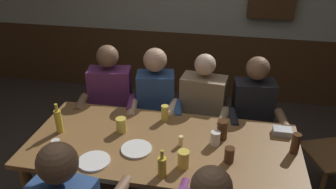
% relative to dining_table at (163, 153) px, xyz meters
% --- Properties ---
extents(back_wall_wainscot, '(6.67, 0.12, 0.91)m').
position_rel_dining_table_xyz_m(back_wall_wainscot, '(0.00, 2.37, -0.22)').
color(back_wall_wainscot, brown).
rests_on(back_wall_wainscot, ground_plane).
extents(dining_table, '(2.04, 0.92, 0.77)m').
position_rel_dining_table_xyz_m(dining_table, '(0.00, 0.00, 0.00)').
color(dining_table, brown).
rests_on(dining_table, ground_plane).
extents(person_0, '(0.59, 0.58, 1.24)m').
position_rel_dining_table_xyz_m(person_0, '(-0.68, 0.69, 0.00)').
color(person_0, '#6B2D66').
rests_on(person_0, ground_plane).
extents(person_1, '(0.54, 0.59, 1.24)m').
position_rel_dining_table_xyz_m(person_1, '(-0.22, 0.68, 0.01)').
color(person_1, '#2D4C84').
rests_on(person_1, ground_plane).
extents(person_2, '(0.58, 0.56, 1.22)m').
position_rel_dining_table_xyz_m(person_2, '(0.22, 0.69, -0.01)').
color(person_2, '#997F60').
rests_on(person_2, ground_plane).
extents(person_3, '(0.53, 0.55, 1.23)m').
position_rel_dining_table_xyz_m(person_3, '(0.70, 0.69, -0.00)').
color(person_3, black).
rests_on(person_3, ground_plane).
extents(table_candle, '(0.04, 0.04, 0.08)m').
position_rel_dining_table_xyz_m(table_candle, '(0.14, -0.00, 0.14)').
color(table_candle, '#F9E08C').
rests_on(table_candle, dining_table).
extents(condiment_caddy, '(0.14, 0.10, 0.05)m').
position_rel_dining_table_xyz_m(condiment_caddy, '(0.90, 0.30, 0.12)').
color(condiment_caddy, '#B2B7BC').
rests_on(condiment_caddy, dining_table).
extents(plate_0, '(0.23, 0.23, 0.01)m').
position_rel_dining_table_xyz_m(plate_0, '(-0.17, -0.12, 0.10)').
color(plate_0, white).
rests_on(plate_0, dining_table).
extents(plate_1, '(0.23, 0.23, 0.01)m').
position_rel_dining_table_xyz_m(plate_1, '(-0.42, -0.31, 0.10)').
color(plate_1, white).
rests_on(plate_1, dining_table).
extents(bottle_0, '(0.06, 0.06, 0.20)m').
position_rel_dining_table_xyz_m(bottle_0, '(0.07, -0.35, 0.17)').
color(bottle_0, gold).
rests_on(bottle_0, dining_table).
extents(bottle_1, '(0.05, 0.05, 0.25)m').
position_rel_dining_table_xyz_m(bottle_1, '(-0.83, -0.01, 0.20)').
color(bottle_1, gold).
rests_on(bottle_1, dining_table).
extents(pint_glass_0, '(0.07, 0.07, 0.11)m').
position_rel_dining_table_xyz_m(pint_glass_0, '(0.50, -0.12, 0.15)').
color(pint_glass_0, '#4C2D19').
rests_on(pint_glass_0, dining_table).
extents(pint_glass_1, '(0.08, 0.08, 0.12)m').
position_rel_dining_table_xyz_m(pint_glass_1, '(-0.35, 0.09, 0.16)').
color(pint_glass_1, '#E5C64C').
rests_on(pint_glass_1, dining_table).
extents(pint_glass_2, '(0.08, 0.08, 0.13)m').
position_rel_dining_table_xyz_m(pint_glass_2, '(0.20, -0.24, 0.16)').
color(pint_glass_2, '#E5C64C').
rests_on(pint_glass_2, dining_table).
extents(pint_glass_3, '(0.07, 0.07, 0.11)m').
position_rel_dining_table_xyz_m(pint_glass_3, '(0.39, 0.06, 0.15)').
color(pint_glass_3, white).
rests_on(pint_glass_3, dining_table).
extents(pint_glass_4, '(0.06, 0.06, 0.11)m').
position_rel_dining_table_xyz_m(pint_glass_4, '(-0.72, -0.27, 0.15)').
color(pint_glass_4, white).
rests_on(pint_glass_4, dining_table).
extents(pint_glass_5, '(0.08, 0.08, 0.16)m').
position_rel_dining_table_xyz_m(pint_glass_5, '(0.44, 0.15, 0.18)').
color(pint_glass_5, '#4C2D19').
rests_on(pint_glass_5, dining_table).
extents(pint_glass_6, '(0.06, 0.06, 0.16)m').
position_rel_dining_table_xyz_m(pint_glass_6, '(0.96, 0.07, 0.18)').
color(pint_glass_6, '#4C2D19').
rests_on(pint_glass_6, dining_table).
extents(pint_glass_7, '(0.06, 0.06, 0.14)m').
position_rel_dining_table_xyz_m(pint_glass_7, '(-0.05, 0.32, 0.17)').
color(pint_glass_7, '#E5C64C').
rests_on(pint_glass_7, dining_table).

